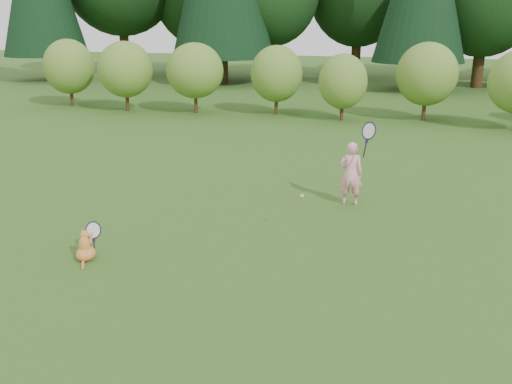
% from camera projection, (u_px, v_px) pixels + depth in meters
% --- Properties ---
extents(ground, '(100.00, 100.00, 0.00)m').
position_uv_depth(ground, '(232.00, 243.00, 9.79)').
color(ground, '#264914').
rests_on(ground, ground).
extents(shrub_row, '(28.00, 3.00, 2.80)m').
position_uv_depth(shrub_row, '(343.00, 82.00, 21.30)').
color(shrub_row, '#527825').
rests_on(shrub_row, ground).
extents(child, '(0.78, 0.53, 1.97)m').
position_uv_depth(child, '(351.00, 172.00, 11.62)').
color(child, pink).
rests_on(child, ground).
extents(cat, '(0.39, 0.75, 0.68)m').
position_uv_depth(cat, '(85.00, 244.00, 9.05)').
color(cat, '#C15725').
rests_on(cat, ground).
extents(tennis_ball, '(0.07, 0.07, 0.07)m').
position_uv_depth(tennis_ball, '(302.00, 196.00, 9.93)').
color(tennis_ball, yellow).
rests_on(tennis_ball, ground).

